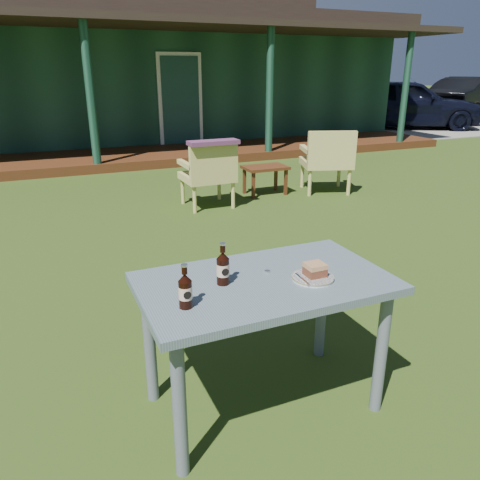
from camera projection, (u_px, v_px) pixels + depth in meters
name	position (u px, v px, depth m)	size (l,w,h in m)	color
ground	(178.00, 284.00, 3.86)	(80.00, 80.00, 0.00)	#334916
pavilion	(66.00, 72.00, 11.40)	(15.80, 8.30, 3.45)	#163B2A
gravel_strip	(417.00, 124.00, 15.10)	(9.00, 6.00, 0.02)	gray
car_near	(405.00, 104.00, 13.78)	(1.70, 4.23, 1.44)	black
car_far	(477.00, 99.00, 15.92)	(1.52, 4.37, 1.44)	black
cafe_table	(265.00, 298.00, 2.27)	(1.20, 0.70, 0.72)	slate
plate	(313.00, 277.00, 2.23)	(0.20, 0.20, 0.01)	silver
cake_slice	(315.00, 269.00, 2.23)	(0.09, 0.09, 0.06)	#5A2E1C
fork	(302.00, 279.00, 2.20)	(0.01, 0.14, 0.00)	silver
cola_bottle_near	(223.00, 268.00, 2.16)	(0.06, 0.06, 0.20)	black
cola_bottle_far	(185.00, 290.00, 1.95)	(0.06, 0.06, 0.20)	black
bottle_cap	(267.00, 271.00, 2.31)	(0.03, 0.03, 0.01)	silver
armchair_left	(209.00, 172.00, 5.84)	(0.62, 0.58, 0.82)	tan
armchair_right	(328.00, 158.00, 6.55)	(0.82, 0.80, 0.89)	tan
floral_throw	(213.00, 142.00, 5.57)	(0.62, 0.21, 0.05)	#5E3052
side_table	(265.00, 170.00, 6.52)	(0.60, 0.40, 0.40)	#4A2512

